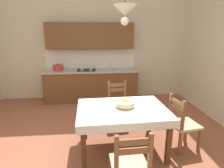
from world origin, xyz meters
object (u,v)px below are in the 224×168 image
object	(u,v)px
dining_table	(122,115)
dining_chair_window_side	(182,124)
dining_chair_kitchen_side	(118,105)
fruit_bowl	(125,104)
pendant_lamp	(125,11)
kitchen_cabinetry	(91,71)
dining_chair_camera_side	(130,166)

from	to	relation	value
dining_table	dining_chair_window_side	size ratio (longest dim) A/B	1.58
dining_chair_kitchen_side	fruit_bowl	distance (m)	0.95
dining_table	dining_chair_window_side	bearing A→B (deg)	-1.88
dining_table	pendant_lamp	size ratio (longest dim) A/B	1.82
kitchen_cabinetry	fruit_bowl	world-z (taller)	kitchen_cabinetry
kitchen_cabinetry	pendant_lamp	distance (m)	3.04
dining_chair_window_side	dining_chair_camera_side	bearing A→B (deg)	-138.87
dining_table	dining_chair_kitchen_side	bearing A→B (deg)	86.63
dining_table	fruit_bowl	size ratio (longest dim) A/B	4.89
dining_chair_window_side	pendant_lamp	world-z (taller)	pendant_lamp
dining_table	dining_chair_window_side	world-z (taller)	dining_chair_window_side
dining_chair_kitchen_side	dining_chair_window_side	xyz separation A→B (m)	(0.96, -0.95, 0.00)
kitchen_cabinetry	dining_chair_kitchen_side	xyz separation A→B (m)	(0.60, -1.62, -0.41)
dining_chair_camera_side	dining_chair_kitchen_side	size ratio (longest dim) A/B	1.00
dining_chair_camera_side	dining_chair_window_side	bearing A→B (deg)	41.13
kitchen_cabinetry	dining_chair_camera_side	size ratio (longest dim) A/B	2.84
dining_chair_window_side	fruit_bowl	xyz separation A→B (m)	(-0.96, 0.08, 0.37)
dining_table	pendant_lamp	distance (m)	1.56
dining_table	kitchen_cabinetry	bearing A→B (deg)	102.22
dining_chair_kitchen_side	pendant_lamp	bearing A→B (deg)	-93.22
dining_chair_kitchen_side	dining_table	bearing A→B (deg)	-93.37
kitchen_cabinetry	dining_table	size ratio (longest dim) A/B	1.80
dining_table	dining_chair_camera_side	size ratio (longest dim) A/B	1.58
dining_chair_window_side	dining_table	bearing A→B (deg)	178.12
dining_table	dining_chair_camera_side	world-z (taller)	dining_chair_camera_side
dining_chair_kitchen_side	fruit_bowl	size ratio (longest dim) A/B	3.10
dining_table	dining_chair_kitchen_side	distance (m)	0.94
dining_table	fruit_bowl	world-z (taller)	fruit_bowl
kitchen_cabinetry	dining_chair_window_side	bearing A→B (deg)	-58.65
kitchen_cabinetry	dining_chair_window_side	xyz separation A→B (m)	(1.57, -2.57, -0.41)
kitchen_cabinetry	dining_table	bearing A→B (deg)	-77.78
dining_table	pendant_lamp	bearing A→B (deg)	-92.18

